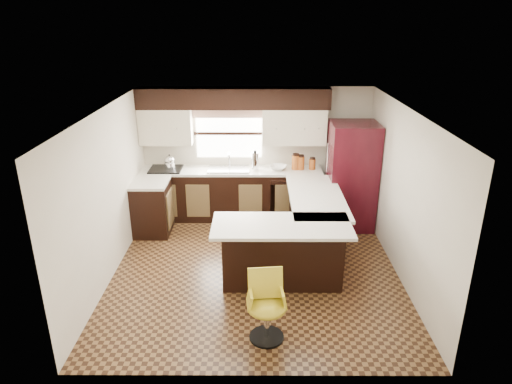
{
  "coord_description": "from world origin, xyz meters",
  "views": [
    {
      "loc": [
        0.03,
        -6.01,
        3.59
      ],
      "look_at": [
        0.0,
        0.45,
        1.07
      ],
      "focal_mm": 32.0,
      "sensor_mm": 36.0,
      "label": 1
    }
  ],
  "objects_px": {
    "bar_chair": "(267,308)",
    "peninsula_return": "(282,253)",
    "peninsula_long": "(312,224)",
    "refrigerator": "(351,176)"
  },
  "relations": [
    {
      "from": "peninsula_long",
      "to": "bar_chair",
      "type": "distance_m",
      "value": 2.34
    },
    {
      "from": "peninsula_long",
      "to": "peninsula_return",
      "type": "bearing_deg",
      "value": -118.3
    },
    {
      "from": "peninsula_return",
      "to": "refrigerator",
      "type": "distance_m",
      "value": 2.36
    },
    {
      "from": "peninsula_return",
      "to": "refrigerator",
      "type": "height_order",
      "value": "refrigerator"
    },
    {
      "from": "peninsula_return",
      "to": "peninsula_long",
      "type": "bearing_deg",
      "value": 61.7
    },
    {
      "from": "peninsula_long",
      "to": "bar_chair",
      "type": "xyz_separation_m",
      "value": [
        -0.76,
        -2.22,
        -0.03
      ]
    },
    {
      "from": "peninsula_return",
      "to": "refrigerator",
      "type": "relative_size",
      "value": 0.88
    },
    {
      "from": "peninsula_long",
      "to": "peninsula_return",
      "type": "relative_size",
      "value": 1.18
    },
    {
      "from": "bar_chair",
      "to": "peninsula_return",
      "type": "bearing_deg",
      "value": 73.62
    },
    {
      "from": "refrigerator",
      "to": "peninsula_return",
      "type": "bearing_deg",
      "value": -124.39
    }
  ]
}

